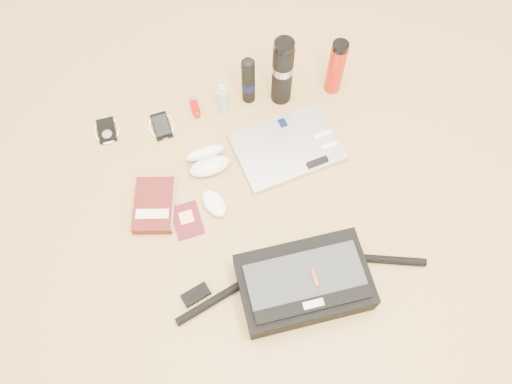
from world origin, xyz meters
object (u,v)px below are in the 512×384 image
thermos_black (282,72)px  thermos_red (336,67)px  laptop (288,147)px  book (155,205)px  messenger_bag (303,283)px

thermos_black → thermos_red: 0.20m
laptop → thermos_red: size_ratio=1.61×
thermos_red → thermos_black: bearing=174.0°
laptop → thermos_red: 0.34m
laptop → thermos_red: (0.25, 0.20, 0.10)m
book → laptop: bearing=26.3°
thermos_red → messenger_bag: bearing=-119.0°
messenger_bag → thermos_red: 0.79m
messenger_bag → thermos_red: size_ratio=3.42×
messenger_bag → thermos_black: (0.18, 0.71, 0.09)m
book → thermos_black: bearing=46.2°
laptop → thermos_black: size_ratio=1.32×
book → thermos_black: thermos_black is taller
messenger_bag → laptop: (0.13, 0.48, -0.04)m
laptop → thermos_black: bearing=72.5°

